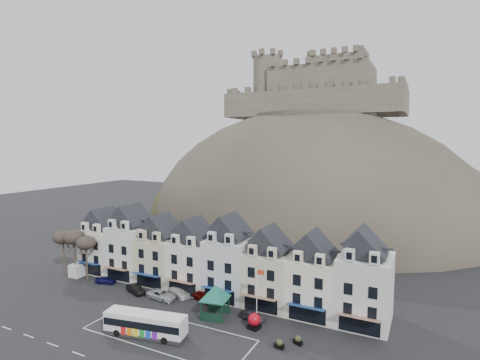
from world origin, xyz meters
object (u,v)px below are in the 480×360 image
at_px(bus, 145,323).
at_px(flagpole, 257,291).
at_px(red_buoy, 254,321).
at_px(car_silver, 161,295).
at_px(car_charcoal, 252,316).
at_px(car_navy, 106,280).
at_px(car_white, 179,292).
at_px(car_black, 136,289).
at_px(car_maroon, 205,296).
at_px(bus_shelter, 215,292).
at_px(white_van, 83,268).

distance_m(bus, flagpole, 14.94).
height_order(red_buoy, car_silver, red_buoy).
bearing_deg(car_charcoal, flagpole, -94.85).
height_order(car_navy, car_white, car_white).
height_order(car_silver, car_white, car_silver).
relative_size(car_black, car_maroon, 0.92).
distance_m(bus, car_navy, 21.10).
relative_size(red_buoy, car_navy, 0.58).
xyz_separation_m(car_black, car_maroon, (11.60, 2.42, 0.09)).
bearing_deg(car_navy, bus, -134.18).
height_order(car_black, car_silver, car_silver).
relative_size(bus_shelter, car_charcoal, 1.94).
bearing_deg(bus_shelter, flagpole, 1.05).
xyz_separation_m(car_navy, car_white, (14.50, 1.37, 0.07)).
distance_m(red_buoy, white_van, 37.24).
height_order(red_buoy, car_maroon, red_buoy).
bearing_deg(bus, red_buoy, 23.64).
xyz_separation_m(white_van, car_black, (14.96, -2.49, -0.45)).
distance_m(car_navy, car_white, 14.57).
bearing_deg(white_van, bus, -27.88).
bearing_deg(red_buoy, car_maroon, 157.05).
height_order(bus_shelter, red_buoy, bus_shelter).
relative_size(flagpole, car_white, 1.65).
relative_size(red_buoy, car_white, 0.45).
distance_m(car_black, car_charcoal, 20.80).
relative_size(car_navy, car_maroon, 0.79).
distance_m(car_white, car_charcoal, 14.11).
height_order(bus, car_black, bus).
bearing_deg(car_maroon, red_buoy, -92.66).
height_order(bus, bus_shelter, bus_shelter).
bearing_deg(car_navy, white_van, 64.03).
relative_size(car_navy, car_silver, 0.73).
bearing_deg(car_white, car_maroon, -65.93).
xyz_separation_m(flagpole, car_black, (-21.69, 0.29, -3.69)).
relative_size(bus_shelter, white_van, 1.43).
relative_size(bus_shelter, flagpole, 0.94).
xyz_separation_m(car_maroon, car_charcoal, (9.20, -2.43, -0.16)).
distance_m(car_navy, car_black, 7.69).
relative_size(car_maroon, car_charcoal, 1.22).
bearing_deg(car_silver, car_maroon, -63.79).
relative_size(bus_shelter, red_buoy, 3.44).
xyz_separation_m(car_black, car_charcoal, (20.80, -0.01, -0.07)).
xyz_separation_m(red_buoy, car_silver, (-16.81, 1.98, -0.37)).
height_order(car_silver, car_maroon, car_maroon).
distance_m(white_van, car_black, 15.18).
bearing_deg(car_silver, bus_shelter, -92.34).
xyz_separation_m(bus, white_van, (-25.47, 12.33, -0.53)).
bearing_deg(flagpole, car_navy, 177.69).
xyz_separation_m(bus_shelter, car_navy, (-23.43, 2.34, -2.98)).
bearing_deg(car_charcoal, bus, 146.81).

